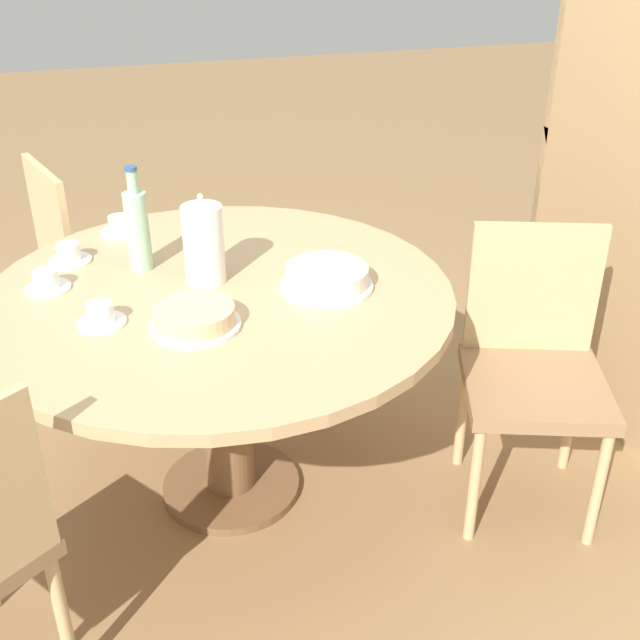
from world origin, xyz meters
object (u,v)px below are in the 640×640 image
chair_a (533,365)px  coffee_pot (204,242)px  cup_a (101,316)px  cup_c (69,255)px  cake_second (195,318)px  cake_main (327,278)px  cup_b (120,226)px  chair_b (94,262)px  cup_d (47,282)px  water_bottle (138,228)px

chair_a → coffee_pot: (-0.33, -0.93, 0.38)m
cup_a → cup_c: bearing=-170.2°
coffee_pot → cake_second: coffee_pot is taller
cup_a → cake_main: bearing=93.5°
coffee_pot → cup_a: (0.18, -0.31, -0.10)m
cake_main → cake_second: size_ratio=1.11×
cup_a → cake_second: bearing=70.1°
cake_second → cup_b: same height
cake_second → cup_a: 0.25m
chair_b → cake_main: chair_b is taller
chair_b → cup_c: chair_b is taller
cup_b → cup_d: (0.37, -0.23, 0.00)m
chair_b → cake_main: bearing=-163.1°
coffee_pot → cup_c: 0.47m
cake_main → cup_c: size_ratio=2.07×
chair_a → cake_main: chair_a is taller
water_bottle → cup_a: water_bottle is taller
cake_main → cake_second: 0.42m
water_bottle → cup_d: (0.07, -0.28, -0.11)m
cake_main → cup_a: 0.64m
coffee_pot → cup_d: (-0.07, -0.45, -0.10)m
cake_main → cup_c: 0.81m
chair_a → cake_second: bearing=-164.3°
coffee_pot → cup_b: (-0.44, -0.22, -0.10)m
cup_c → cake_second: bearing=31.2°
chair_a → cup_c: 1.46m
cake_main → cup_b: size_ratio=2.07×
cake_second → cup_d: same height
cake_second → cup_b: size_ratio=1.86×
chair_b → cake_second: bearing=175.5°
cup_a → water_bottle: bearing=157.2°
water_bottle → cup_b: (-0.30, -0.04, -0.11)m
cup_a → cup_c: same height
chair_b → water_bottle: size_ratio=2.76×
cup_c → cup_d: bearing=-20.1°
chair_b → chair_a: bearing=-149.9°
chair_b → cup_b: bearing=178.7°
chair_b → cup_d: chair_b is taller
chair_a → cake_second: (-0.06, -1.00, 0.28)m
water_bottle → cake_main: 0.59m
cup_a → cup_c: (-0.43, -0.07, 0.00)m
chair_a → cup_d: bearing=-176.9°
cup_a → cup_b: size_ratio=1.00×
cup_b → cup_d: bearing=-32.1°
coffee_pot → cup_d: size_ratio=2.06×
cup_b → cup_c: size_ratio=1.00×
chair_a → cup_b: 1.41m
cake_second → cup_c: (-0.52, -0.31, -0.00)m
water_bottle → cake_main: water_bottle is taller
chair_a → water_bottle: (-0.47, -1.10, 0.39)m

